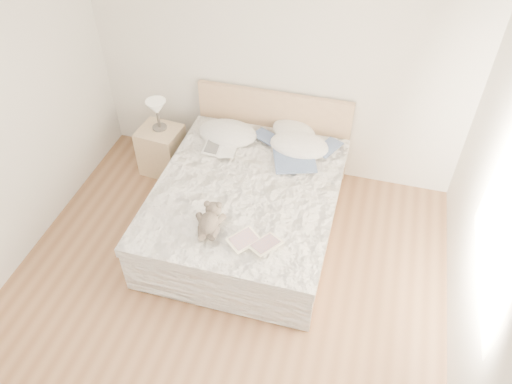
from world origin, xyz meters
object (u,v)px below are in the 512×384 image
at_px(photo_book, 220,150).
at_px(childrens_book, 255,242).
at_px(teddy_bear, 209,228).
at_px(nightstand, 162,150).
at_px(table_lamp, 157,109).
at_px(bed, 249,203).

height_order(photo_book, childrens_book, same).
distance_m(childrens_book, teddy_bear, 0.42).
bearing_deg(nightstand, table_lamp, 95.53).
relative_size(photo_book, childrens_book, 0.91).
height_order(nightstand, photo_book, photo_book).
distance_m(photo_book, teddy_bear, 1.11).
height_order(bed, nightstand, bed).
bearing_deg(teddy_bear, table_lamp, 117.10).
relative_size(bed, childrens_book, 5.51).
distance_m(nightstand, teddy_bear, 1.73).
bearing_deg(table_lamp, nightstand, -84.47).
distance_m(table_lamp, teddy_bear, 1.73).
bearing_deg(teddy_bear, bed, 67.57).
xyz_separation_m(childrens_book, teddy_bear, (-0.42, 0.03, 0.02)).
bearing_deg(bed, nightstand, 153.78).
bearing_deg(photo_book, nightstand, 158.16).
bearing_deg(table_lamp, childrens_book, -43.13).
bearing_deg(childrens_book, nightstand, 173.57).
height_order(childrens_book, teddy_bear, teddy_bear).
distance_m(nightstand, childrens_book, 2.03).
bearing_deg(photo_book, teddy_bear, -81.76).
bearing_deg(nightstand, photo_book, -16.39).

